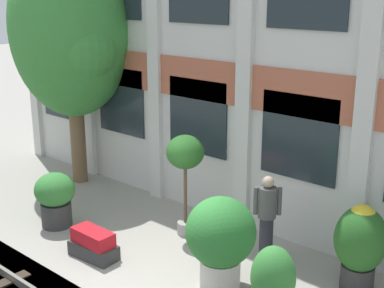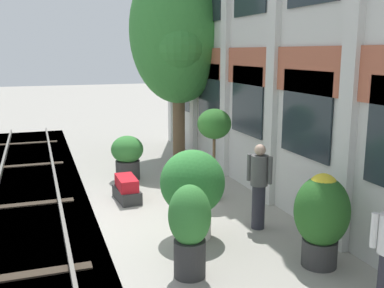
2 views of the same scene
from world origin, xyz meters
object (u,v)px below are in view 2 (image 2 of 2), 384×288
Objects in this scene: potted_plant_square_trough at (127,189)px; potted_plant_stone_basin at (190,227)px; broadleaf_tree at (178,34)px; potted_plant_ribbed_drum at (322,214)px; potted_plant_glazed_jar at (127,155)px; resident_watching_tracks at (259,184)px; potted_plant_fluted_column at (192,188)px; potted_plant_tall_urn at (214,129)px.

potted_plant_square_trough is 0.70× the size of potted_plant_stone_basin.
potted_plant_ribbed_drum is (8.00, -0.14, -3.09)m from broadleaf_tree.
resident_watching_tracks reaches higher than potted_plant_glazed_jar.
broadleaf_tree is 7.13m from potted_plant_fluted_column.
potted_plant_stone_basin is at bearing 3.10° from potted_plant_square_trough.
potted_plant_tall_urn is (-1.90, 1.20, 0.72)m from potted_plant_fluted_column.
resident_watching_tracks is at bearing 22.15° from potted_plant_glazed_jar.
resident_watching_tracks is at bearing -173.40° from potted_plant_ribbed_drum.
resident_watching_tracks reaches higher than potted_plant_fluted_column.
potted_plant_glazed_jar is (-6.07, -1.96, -0.21)m from potted_plant_ribbed_drum.
potted_plant_ribbed_drum is (3.68, 0.38, -0.80)m from potted_plant_tall_urn.
potted_plant_fluted_column is 1.39× the size of potted_plant_glazed_jar.
potted_plant_ribbed_drum is at bearing 17.87° from potted_plant_glazed_jar.
potted_plant_ribbed_drum reaches higher than potted_plant_square_trough.
potted_plant_stone_basin is 0.87× the size of resident_watching_tracks.
potted_plant_ribbed_drum is 1.77m from resident_watching_tracks.
potted_plant_stone_basin is at bearing -99.86° from potted_plant_ribbed_drum.
potted_plant_fluted_column is at bearing 159.00° from potted_plant_stone_basin.
potted_plant_ribbed_drum is at bearing 28.44° from potted_plant_square_trough.
resident_watching_tracks is (-1.39, 1.92, 0.10)m from potted_plant_stone_basin.
potted_plant_glazed_jar is (-1.76, 0.38, 0.41)m from potted_plant_square_trough.
potted_plant_stone_basin is 2.37m from resident_watching_tracks.
resident_watching_tracks is (1.91, 0.18, -0.78)m from potted_plant_tall_urn.
broadleaf_tree is 8.58m from potted_plant_ribbed_drum.
broadleaf_tree is at bearing 173.19° from potted_plant_tall_urn.
potted_plant_glazed_jar is (-2.39, -1.58, -1.02)m from potted_plant_tall_urn.
potted_plant_glazed_jar is (1.94, -2.09, -3.30)m from broadleaf_tree.
resident_watching_tracks is at bearing 39.91° from potted_plant_square_trough.
resident_watching_tracks is (4.31, 1.75, 0.24)m from potted_plant_glazed_jar.
potted_plant_fluted_column reaches higher than potted_plant_ribbed_drum.
potted_plant_fluted_column is 4.32m from potted_plant_glazed_jar.
resident_watching_tracks is (2.55, 2.13, 0.65)m from potted_plant_square_trough.
potted_plant_square_trough is (-2.53, -0.75, -0.70)m from potted_plant_fluted_column.
potted_plant_stone_basin is (3.94, 0.21, 0.55)m from potted_plant_square_trough.
potted_plant_glazed_jar is at bearing -146.63° from potted_plant_tall_urn.
potted_plant_fluted_column is 2.38m from potted_plant_ribbed_drum.
potted_plant_square_trough is 0.66× the size of potted_plant_ribbed_drum.
potted_plant_glazed_jar is 0.82× the size of potted_plant_stone_basin.
potted_plant_fluted_column is at bearing -15.40° from broadleaf_tree.
potted_plant_tall_urn is at bearing 72.04° from potted_plant_square_trough.
broadleaf_tree is 8.57m from potted_plant_stone_basin.
potted_plant_stone_basin is (5.70, -0.16, 0.14)m from potted_plant_glazed_jar.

